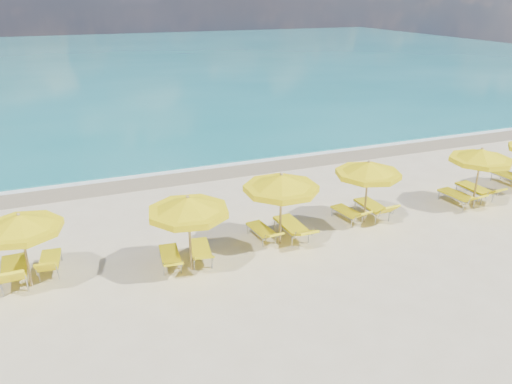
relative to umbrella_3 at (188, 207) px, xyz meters
name	(u,v)px	position (x,y,z in m)	size (l,w,h in m)	color
ground_plane	(274,244)	(2.82, 0.59, -1.97)	(120.00, 120.00, 0.00)	beige
ocean	(105,61)	(2.82, 48.59, -1.97)	(120.00, 80.00, 0.30)	#16787F
wet_sand_band	(207,171)	(2.82, 7.99, -1.97)	(120.00, 2.60, 0.01)	tan
foam_line	(202,166)	(2.82, 8.79, -1.97)	(120.00, 1.20, 0.03)	white
whitecap_near	(57,132)	(-3.18, 17.59, -1.97)	(14.00, 0.36, 0.05)	white
whitecap_far	(244,93)	(10.82, 24.59, -1.97)	(18.00, 0.30, 0.05)	white
umbrella_2	(20,224)	(-4.22, 0.79, -0.12)	(2.45, 2.45, 2.17)	tan
umbrella_3	(188,207)	(0.00, 0.00, 0.00)	(2.70, 2.70, 2.31)	tan
umbrella_4	(281,184)	(3.02, 0.55, 0.05)	(3.05, 3.05, 2.36)	tan
umbrella_5	(368,170)	(6.37, 0.92, -0.06)	(2.40, 2.40, 2.23)	tan
umbrella_6	(481,156)	(10.96, 0.65, -0.06)	(2.69, 2.69, 2.24)	tan
lounger_2_left	(15,274)	(-4.62, 1.15, -1.72)	(0.73, 1.97, 0.94)	#A5A8AD
lounger_2_right	(50,265)	(-3.72, 1.39, -1.76)	(0.71, 1.66, 0.79)	#A5A8AD
lounger_3_left	(170,260)	(-0.50, 0.46, -1.77)	(0.72, 1.73, 0.64)	#A5A8AD
lounger_3_right	(201,254)	(0.40, 0.44, -1.76)	(0.82, 1.81, 0.69)	#A5A8AD
lounger_4_left	(262,234)	(2.60, 1.03, -1.77)	(0.69, 1.68, 0.62)	#A5A8AD
lounger_4_right	(292,230)	(3.56, 0.81, -1.73)	(0.70, 2.03, 0.74)	#A5A8AD
lounger_5_left	(348,215)	(5.89, 1.21, -1.77)	(0.75, 1.66, 0.69)	#A5A8AD
lounger_5_right	(373,210)	(6.89, 1.19, -1.74)	(0.68, 1.88, 0.85)	#A5A8AD
lounger_6_left	(457,199)	(10.44, 0.93, -1.75)	(0.78, 1.86, 0.75)	#A5A8AD
lounger_6_right	(475,193)	(11.51, 1.14, -1.74)	(0.70, 1.94, 0.80)	#A5A8AD
lounger_7_left	(510,180)	(13.88, 1.67, -1.73)	(0.74, 2.01, 0.83)	#A5A8AD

